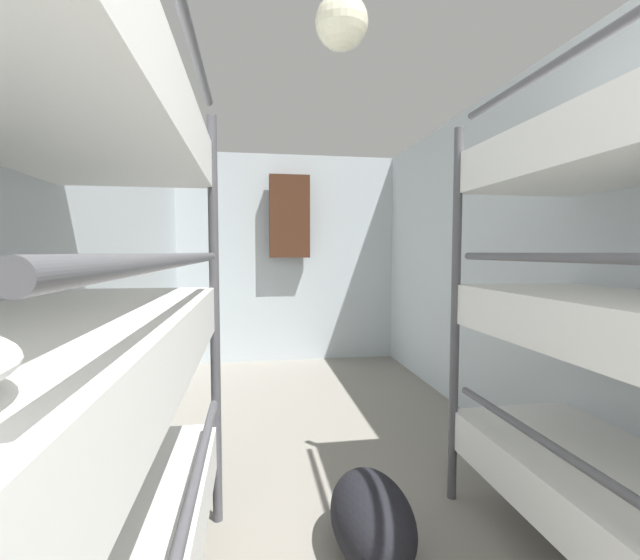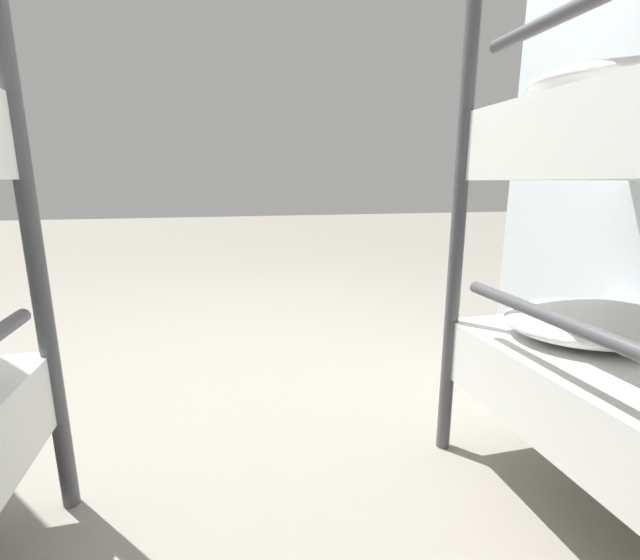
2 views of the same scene
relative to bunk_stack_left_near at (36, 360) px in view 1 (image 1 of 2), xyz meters
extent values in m
cube|color=silver|center=(-0.36, 1.21, 0.17)|extent=(0.06, 5.32, 2.33)
cube|color=silver|center=(2.14, 1.21, 0.17)|extent=(0.06, 5.32, 2.33)
cube|color=silver|center=(0.89, 3.84, 0.17)|extent=(2.56, 0.06, 2.33)
cylinder|color=#4C4C51|center=(0.32, 0.92, -0.08)|extent=(0.04, 0.04, 1.83)
cylinder|color=#4C4C51|center=(0.32, 0.05, -0.41)|extent=(0.03, 1.51, 0.03)
cube|color=white|center=(-0.01, 0.05, -0.01)|extent=(0.64, 1.78, 0.19)
cylinder|color=#4C4C51|center=(0.32, 0.05, 0.22)|extent=(0.03, 1.51, 0.03)
cube|color=white|center=(-0.01, 0.05, 0.62)|extent=(0.64, 1.78, 0.19)
cylinder|color=#4C4C51|center=(1.47, 0.92, -0.08)|extent=(0.04, 0.04, 1.83)
cylinder|color=#4C4C51|center=(1.47, 0.05, -0.41)|extent=(0.03, 1.51, 0.03)
cylinder|color=#4C4C51|center=(1.47, 0.05, 0.22)|extent=(0.03, 1.51, 0.03)
cylinder|color=#4C4C51|center=(1.47, 0.05, 0.86)|extent=(0.03, 1.51, 0.03)
ellipsoid|color=black|center=(0.95, 0.57, -0.83)|extent=(0.33, 0.55, 0.33)
cube|color=#472819|center=(0.90, 3.69, 0.63)|extent=(0.44, 0.12, 0.90)
sphere|color=#F4EFCC|center=(0.89, 0.91, 1.27)|extent=(0.24, 0.24, 0.24)
camera|label=1|loc=(0.48, -1.04, 0.24)|focal=24.00mm
camera|label=2|loc=(1.03, 0.35, -0.11)|focal=24.00mm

